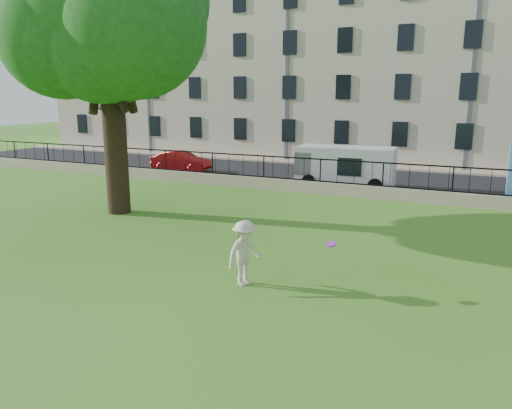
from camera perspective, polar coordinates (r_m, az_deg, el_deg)
The scene contains 11 objects.
ground at distance 13.99m, azimuth -8.23°, elevation -7.61°, with size 120.00×120.00×0.00m, color #3E711B.
retaining_wall at distance 24.47m, azimuth 7.31°, elevation 1.90°, with size 50.00×0.40×0.60m, color gray.
iron_railing at distance 24.33m, azimuth 7.36°, elevation 3.88°, with size 50.00×0.05×1.13m.
street at distance 28.97m, azimuth 10.17°, elevation 2.88°, with size 60.00×9.00×0.01m, color black.
sidewalk at distance 33.95m, azimuth 12.48°, elevation 4.28°, with size 60.00×1.40×0.12m, color gray.
building_row at distance 39.23m, azimuth 14.89°, elevation 15.29°, with size 56.40×10.40×13.80m.
tree at distance 21.14m, azimuth -16.77°, elevation 20.14°, with size 8.86×7.13×11.44m.
man at distance 12.70m, azimuth -1.31°, elevation -5.56°, with size 1.09×0.63×1.69m, color beige.
frisbee at distance 12.42m, azimuth 8.57°, elevation -4.51°, with size 0.27×0.27×0.03m, color purple.
red_sedan at distance 31.72m, azimuth -8.54°, elevation 4.89°, with size 1.31×3.76×1.24m, color #A11316.
white_van at distance 26.46m, azimuth 10.17°, elevation 4.25°, with size 4.98×1.94×2.09m, color silver.
Camera 1 is at (7.31, -10.92, 4.81)m, focal length 35.00 mm.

